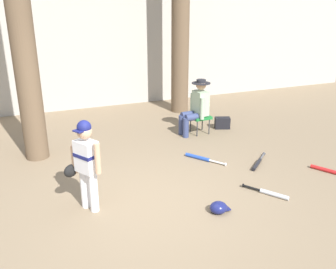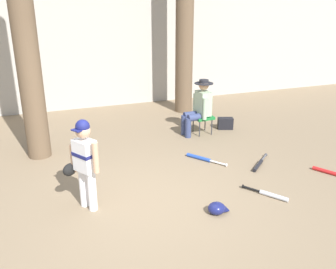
{
  "view_description": "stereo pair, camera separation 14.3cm",
  "coord_description": "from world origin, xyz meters",
  "px_view_note": "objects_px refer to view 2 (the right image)",
  "views": [
    {
      "loc": [
        -1.51,
        -4.29,
        2.74
      ],
      "look_at": [
        0.54,
        0.73,
        0.75
      ],
      "focal_mm": 38.79,
      "sensor_mm": 36.0,
      "label": 1
    },
    {
      "loc": [
        -1.38,
        -4.35,
        2.74
      ],
      "look_at": [
        0.54,
        0.73,
        0.75
      ],
      "focal_mm": 38.79,
      "sensor_mm": 36.0,
      "label": 2
    }
  ],
  "objects_px": {
    "tree_near_player": "(24,28)",
    "bat_red_barrel": "(329,172)",
    "tree_behind_spectator": "(185,8)",
    "seated_spectator": "(199,106)",
    "bat_aluminum_silver": "(270,195)",
    "young_ballplayer": "(84,159)",
    "bat_black_composite": "(259,164)",
    "batting_helmet_navy": "(217,208)",
    "folding_stool": "(203,118)",
    "handbag_beside_stool": "(225,123)",
    "bat_blue_youth": "(202,158)"
  },
  "relations": [
    {
      "from": "tree_near_player",
      "to": "bat_red_barrel",
      "type": "bearing_deg",
      "value": -29.34
    },
    {
      "from": "tree_near_player",
      "to": "tree_behind_spectator",
      "type": "relative_size",
      "value": 0.88
    },
    {
      "from": "seated_spectator",
      "to": "bat_aluminum_silver",
      "type": "relative_size",
      "value": 1.87
    },
    {
      "from": "young_ballplayer",
      "to": "bat_red_barrel",
      "type": "xyz_separation_m",
      "value": [
        3.98,
        -0.38,
        -0.71
      ]
    },
    {
      "from": "bat_black_composite",
      "to": "bat_aluminum_silver",
      "type": "distance_m",
      "value": 1.08
    },
    {
      "from": "seated_spectator",
      "to": "bat_red_barrel",
      "type": "relative_size",
      "value": 1.8
    },
    {
      "from": "bat_aluminum_silver",
      "to": "batting_helmet_navy",
      "type": "xyz_separation_m",
      "value": [
        -0.96,
        -0.11,
        0.04
      ]
    },
    {
      "from": "young_ballplayer",
      "to": "folding_stool",
      "type": "height_order",
      "value": "young_ballplayer"
    },
    {
      "from": "handbag_beside_stool",
      "to": "batting_helmet_navy",
      "type": "xyz_separation_m",
      "value": [
        -1.85,
        -3.07,
        -0.06
      ]
    },
    {
      "from": "bat_black_composite",
      "to": "bat_aluminum_silver",
      "type": "xyz_separation_m",
      "value": [
        -0.46,
        -0.98,
        -0.0
      ]
    },
    {
      "from": "bat_aluminum_silver",
      "to": "tree_near_player",
      "type": "bearing_deg",
      "value": 137.96
    },
    {
      "from": "tree_near_player",
      "to": "seated_spectator",
      "type": "relative_size",
      "value": 4.38
    },
    {
      "from": "seated_spectator",
      "to": "bat_blue_youth",
      "type": "distance_m",
      "value": 1.52
    },
    {
      "from": "handbag_beside_stool",
      "to": "bat_black_composite",
      "type": "height_order",
      "value": "handbag_beside_stool"
    },
    {
      "from": "tree_near_player",
      "to": "bat_black_composite",
      "type": "relative_size",
      "value": 8.29
    },
    {
      "from": "bat_black_composite",
      "to": "handbag_beside_stool",
      "type": "bearing_deg",
      "value": 77.83
    },
    {
      "from": "young_ballplayer",
      "to": "seated_spectator",
      "type": "relative_size",
      "value": 1.09
    },
    {
      "from": "tree_behind_spectator",
      "to": "seated_spectator",
      "type": "height_order",
      "value": "tree_behind_spectator"
    },
    {
      "from": "young_ballplayer",
      "to": "folding_stool",
      "type": "distance_m",
      "value": 3.63
    },
    {
      "from": "tree_near_player",
      "to": "folding_stool",
      "type": "bearing_deg",
      "value": 0.52
    },
    {
      "from": "handbag_beside_stool",
      "to": "bat_red_barrel",
      "type": "distance_m",
      "value": 2.72
    },
    {
      "from": "bat_black_composite",
      "to": "batting_helmet_navy",
      "type": "relative_size",
      "value": 2.17
    },
    {
      "from": "seated_spectator",
      "to": "bat_red_barrel",
      "type": "height_order",
      "value": "seated_spectator"
    },
    {
      "from": "folding_stool",
      "to": "seated_spectator",
      "type": "bearing_deg",
      "value": -177.4
    },
    {
      "from": "tree_near_player",
      "to": "bat_blue_youth",
      "type": "bearing_deg",
      "value": -24.54
    },
    {
      "from": "tree_behind_spectator",
      "to": "handbag_beside_stool",
      "type": "distance_m",
      "value": 3.01
    },
    {
      "from": "bat_aluminum_silver",
      "to": "folding_stool",
      "type": "bearing_deg",
      "value": 84.77
    },
    {
      "from": "young_ballplayer",
      "to": "seated_spectator",
      "type": "distance_m",
      "value": 3.53
    },
    {
      "from": "tree_behind_spectator",
      "to": "folding_stool",
      "type": "relative_size",
      "value": 14.32
    },
    {
      "from": "handbag_beside_stool",
      "to": "batting_helmet_navy",
      "type": "bearing_deg",
      "value": -121.01
    },
    {
      "from": "tree_near_player",
      "to": "handbag_beside_stool",
      "type": "relative_size",
      "value": 15.48
    },
    {
      "from": "seated_spectator",
      "to": "tree_near_player",
      "type": "bearing_deg",
      "value": -179.55
    },
    {
      "from": "seated_spectator",
      "to": "batting_helmet_navy",
      "type": "distance_m",
      "value": 3.23
    },
    {
      "from": "bat_aluminum_silver",
      "to": "seated_spectator",
      "type": "bearing_deg",
      "value": 86.73
    },
    {
      "from": "tree_near_player",
      "to": "folding_stool",
      "type": "relative_size",
      "value": 12.6
    },
    {
      "from": "young_ballplayer",
      "to": "batting_helmet_navy",
      "type": "bearing_deg",
      "value": -25.43
    },
    {
      "from": "folding_stool",
      "to": "seated_spectator",
      "type": "relative_size",
      "value": 0.35
    },
    {
      "from": "tree_near_player",
      "to": "bat_aluminum_silver",
      "type": "relative_size",
      "value": 8.2
    },
    {
      "from": "handbag_beside_stool",
      "to": "bat_black_composite",
      "type": "relative_size",
      "value": 0.54
    },
    {
      "from": "tree_near_player",
      "to": "bat_aluminum_silver",
      "type": "xyz_separation_m",
      "value": [
        3.14,
        -2.84,
        -2.29
      ]
    },
    {
      "from": "seated_spectator",
      "to": "bat_black_composite",
      "type": "bearing_deg",
      "value": -81.02
    },
    {
      "from": "batting_helmet_navy",
      "to": "tree_behind_spectator",
      "type": "bearing_deg",
      "value": 72.27
    },
    {
      "from": "tree_near_player",
      "to": "bat_blue_youth",
      "type": "distance_m",
      "value": 3.81
    },
    {
      "from": "seated_spectator",
      "to": "batting_helmet_navy",
      "type": "xyz_separation_m",
      "value": [
        -1.12,
        -2.98,
        -0.57
      ]
    },
    {
      "from": "tree_near_player",
      "to": "tree_behind_spectator",
      "type": "distance_m",
      "value": 4.13
    },
    {
      "from": "handbag_beside_stool",
      "to": "bat_red_barrel",
      "type": "xyz_separation_m",
      "value": [
        0.5,
        -2.67,
        -0.1
      ]
    },
    {
      "from": "tree_behind_spectator",
      "to": "bat_red_barrel",
      "type": "height_order",
      "value": "tree_behind_spectator"
    },
    {
      "from": "folding_stool",
      "to": "handbag_beside_stool",
      "type": "height_order",
      "value": "folding_stool"
    },
    {
      "from": "young_ballplayer",
      "to": "seated_spectator",
      "type": "bearing_deg",
      "value": 38.61
    },
    {
      "from": "young_ballplayer",
      "to": "batting_helmet_navy",
      "type": "xyz_separation_m",
      "value": [
        1.63,
        -0.78,
        -0.67
      ]
    }
  ]
}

